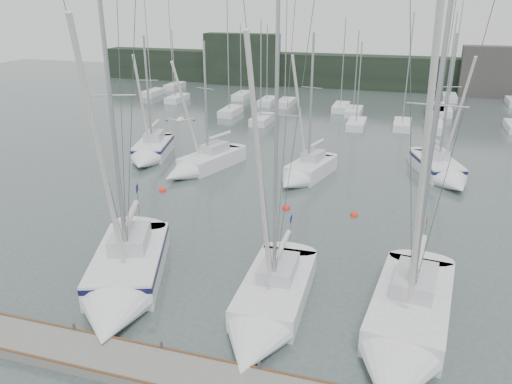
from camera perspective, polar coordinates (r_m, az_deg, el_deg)
ground at (r=23.42m, az=-1.56°, el=-13.11°), size 160.00×160.00×0.00m
dock at (r=19.63m, az=-6.49°, el=-20.47°), size 24.00×2.00×0.40m
far_treeline at (r=81.25m, az=12.74°, el=13.20°), size 90.00×4.00×5.00m
far_building_left at (r=83.08m, az=-1.62°, el=14.91°), size 12.00×3.00×8.00m
far_building_right at (r=79.77m, az=25.92°, el=12.22°), size 10.00×3.00×7.00m
mast_forest at (r=64.09m, az=11.64°, el=9.38°), size 57.06×27.72×14.63m
sailboat_near_left at (r=24.85m, az=-14.99°, el=-9.88°), size 6.36×10.16×15.66m
sailboat_near_center at (r=22.21m, az=1.12°, el=-13.65°), size 3.14×9.31×15.10m
sailboat_near_right at (r=21.72m, az=16.60°, el=-15.31°), size 4.20×10.52×16.23m
sailboat_mid_a at (r=44.69m, az=-12.05°, el=4.44°), size 4.44×8.15×11.22m
sailboat_mid_b at (r=40.81m, az=-6.56°, el=3.06°), size 4.98×8.65×10.98m
sailboat_mid_c at (r=38.75m, az=5.41°, el=2.14°), size 4.02×7.27×11.68m
sailboat_mid_d at (r=41.43m, az=20.59°, el=2.15°), size 5.07×8.42×11.74m
buoy_a at (r=33.61m, az=3.45°, el=-1.92°), size 0.56×0.56×0.56m
buoy_b at (r=33.13m, az=11.14°, el=-2.67°), size 0.52×0.52×0.52m
buoy_c at (r=37.26m, az=-10.63°, el=0.11°), size 0.54×0.54×0.54m
seagull at (r=18.85m, az=-8.65°, el=8.16°), size 1.00×0.49×0.20m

